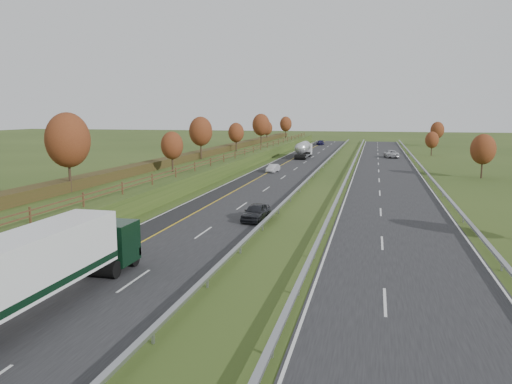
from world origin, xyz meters
The scene contains 19 objects.
ground centered at (8.00, 55.00, 0.00)m, with size 400.00×400.00×0.00m, color #2F4318.
near_carriageway centered at (0.00, 60.00, 0.02)m, with size 10.50×200.00×0.04m, color black.
far_carriageway centered at (16.50, 60.00, 0.02)m, with size 10.50×200.00×0.04m, color black.
hard_shoulder centered at (-3.75, 60.00, 0.02)m, with size 3.00×200.00×0.04m, color black.
lane_markings centered at (6.40, 59.88, 0.05)m, with size 26.75×200.00×0.01m.
embankment_left centered at (-13.00, 60.00, 1.00)m, with size 12.00×200.00×2.00m, color #2F4318.
hedge_left centered at (-15.00, 60.00, 2.55)m, with size 2.20×180.00×1.10m, color #353416.
fence_left centered at (-8.50, 59.59, 2.73)m, with size 0.12×189.06×1.20m.
median_barrier_near centered at (5.70, 60.00, 0.61)m, with size 0.32×200.00×0.71m.
median_barrier_far centered at (10.80, 60.00, 0.61)m, with size 0.32×200.00×0.71m.
outer_barrier_far centered at (22.30, 60.00, 0.62)m, with size 0.32×200.00×0.71m.
trees_left centered at (-12.64, 56.63, 6.37)m, with size 6.64×164.30×7.66m.
trees_far centered at (29.80, 89.21, 4.25)m, with size 8.45×118.60×7.12m.
box_lorry centered at (-0.97, 5.56, 2.33)m, with size 2.58×16.28×4.06m.
road_tanker centered at (-0.47, 92.88, 1.86)m, with size 2.40×11.22×3.46m.
car_dark_near centered at (4.30, 28.51, 0.80)m, with size 1.80×4.47×1.52m, color black.
car_silver_mid centered at (-1.60, 65.35, 0.68)m, with size 1.35×3.87×1.27m, color silver.
car_small_far centered at (-1.60, 137.78, 0.71)m, with size 1.87×4.60×1.34m, color #15133B.
car_oncoming centered at (17.97, 97.57, 0.85)m, with size 2.70×5.85×1.63m, color silver.
Camera 1 is at (14.45, -14.14, 9.57)m, focal length 35.00 mm.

